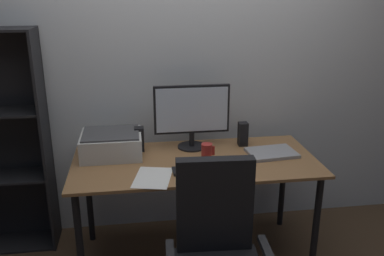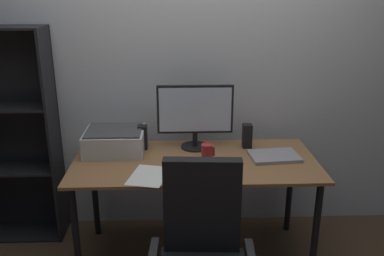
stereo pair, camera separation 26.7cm
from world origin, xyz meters
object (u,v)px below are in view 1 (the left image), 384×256
(keyboard, at_px, (196,170))
(printer, at_px, (112,144))
(monitor, at_px, (192,113))
(mouse, at_px, (232,166))
(desk, at_px, (195,171))
(speaker_right, at_px, (243,134))
(laptop, at_px, (272,153))
(speaker_left, at_px, (139,139))
(coffee_mug, at_px, (207,152))

(keyboard, bearing_deg, printer, 145.22)
(monitor, relative_size, mouse, 5.48)
(desk, relative_size, speaker_right, 9.43)
(desk, relative_size, keyboard, 5.53)
(speaker_right, bearing_deg, monitor, 178.77)
(speaker_right, bearing_deg, printer, -176.90)
(laptop, bearing_deg, desk, 176.81)
(printer, bearing_deg, desk, -17.17)
(speaker_right, xyz_separation_m, printer, (-0.92, -0.05, -0.00))
(laptop, xyz_separation_m, speaker_left, (-0.89, 0.20, 0.07))
(mouse, bearing_deg, desk, 148.46)
(keyboard, height_order, laptop, laptop)
(mouse, height_order, speaker_left, speaker_left)
(speaker_left, bearing_deg, desk, -31.44)
(desk, xyz_separation_m, speaker_left, (-0.36, 0.22, 0.17))
(keyboard, bearing_deg, laptop, 17.92)
(keyboard, relative_size, speaker_left, 1.71)
(keyboard, distance_m, coffee_mug, 0.20)
(keyboard, xyz_separation_m, printer, (-0.52, 0.34, 0.07))
(desk, height_order, laptop, laptop)
(laptop, relative_size, speaker_left, 1.88)
(keyboard, height_order, speaker_left, speaker_left)
(coffee_mug, bearing_deg, desk, 178.13)
(desk, xyz_separation_m, monitor, (0.01, 0.23, 0.34))
(coffee_mug, bearing_deg, monitor, 106.47)
(desk, relative_size, speaker_left, 9.43)
(monitor, xyz_separation_m, speaker_right, (0.37, -0.01, -0.17))
(coffee_mug, height_order, speaker_right, speaker_right)
(coffee_mug, xyz_separation_m, speaker_right, (0.30, 0.22, 0.03))
(desk, xyz_separation_m, mouse, (0.21, -0.16, 0.10))
(printer, bearing_deg, speaker_left, 14.92)
(laptop, xyz_separation_m, speaker_right, (-0.15, 0.20, 0.07))
(coffee_mug, bearing_deg, printer, 164.66)
(monitor, bearing_deg, mouse, -62.91)
(coffee_mug, xyz_separation_m, speaker_left, (-0.44, 0.22, 0.03))
(keyboard, relative_size, printer, 0.72)
(monitor, distance_m, coffee_mug, 0.31)
(laptop, height_order, speaker_left, speaker_left)
(laptop, bearing_deg, monitor, 153.03)
(mouse, bearing_deg, monitor, 123.44)
(monitor, bearing_deg, speaker_left, -178.77)
(keyboard, height_order, printer, printer)
(printer, bearing_deg, mouse, -23.72)
(laptop, bearing_deg, mouse, -155.61)
(desk, relative_size, printer, 4.01)
(keyboard, xyz_separation_m, laptop, (0.55, 0.20, 0.00))
(mouse, xyz_separation_m, coffee_mug, (-0.13, 0.16, 0.04))
(coffee_mug, bearing_deg, laptop, 3.09)
(desk, distance_m, speaker_left, 0.45)
(speaker_left, bearing_deg, speaker_right, 0.00)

